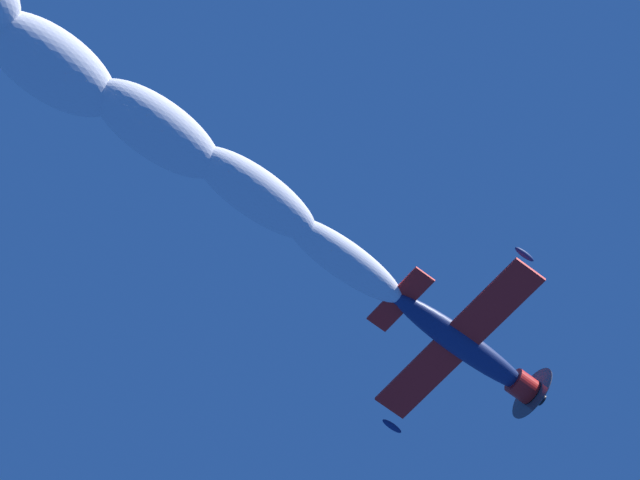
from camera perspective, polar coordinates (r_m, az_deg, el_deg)
airplane_lead at (r=58.92m, az=5.54°, el=-4.02°), size 7.31×7.44×2.76m
smoke_trail_lead at (r=55.45m, az=-11.28°, el=7.76°), size 22.29×19.38×3.48m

